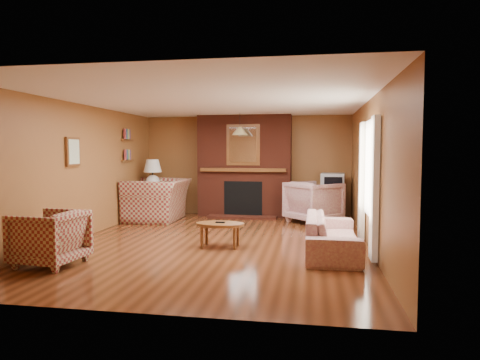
% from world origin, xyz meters
% --- Properties ---
extents(floor, '(6.50, 6.50, 0.00)m').
position_xyz_m(floor, '(0.00, 0.00, 0.00)').
color(floor, '#48230F').
rests_on(floor, ground).
extents(ceiling, '(6.50, 6.50, 0.00)m').
position_xyz_m(ceiling, '(0.00, 0.00, 2.40)').
color(ceiling, white).
rests_on(ceiling, wall_back).
extents(wall_back, '(6.50, 0.00, 6.50)m').
position_xyz_m(wall_back, '(0.00, 3.25, 1.20)').
color(wall_back, '#9B622F').
rests_on(wall_back, floor).
extents(wall_front, '(6.50, 0.00, 6.50)m').
position_xyz_m(wall_front, '(0.00, -3.25, 1.20)').
color(wall_front, '#9B622F').
rests_on(wall_front, floor).
extents(wall_left, '(0.00, 6.50, 6.50)m').
position_xyz_m(wall_left, '(-2.50, 0.00, 1.20)').
color(wall_left, '#9B622F').
rests_on(wall_left, floor).
extents(wall_right, '(0.00, 6.50, 6.50)m').
position_xyz_m(wall_right, '(2.50, 0.00, 1.20)').
color(wall_right, '#9B622F').
rests_on(wall_right, floor).
extents(fireplace, '(2.20, 0.82, 2.40)m').
position_xyz_m(fireplace, '(0.00, 2.98, 1.18)').
color(fireplace, '#561F12').
rests_on(fireplace, floor).
extents(window_right, '(0.10, 1.85, 2.00)m').
position_xyz_m(window_right, '(2.45, -0.20, 1.13)').
color(window_right, beige).
rests_on(window_right, wall_right).
extents(bookshelf, '(0.09, 0.55, 0.71)m').
position_xyz_m(bookshelf, '(-2.44, 1.90, 1.67)').
color(bookshelf, brown).
rests_on(bookshelf, wall_left).
extents(botanical_print, '(0.05, 0.40, 0.50)m').
position_xyz_m(botanical_print, '(-2.47, -0.30, 1.55)').
color(botanical_print, brown).
rests_on(botanical_print, wall_left).
extents(pendant_light, '(0.36, 0.36, 0.48)m').
position_xyz_m(pendant_light, '(0.00, 2.30, 2.00)').
color(pendant_light, black).
rests_on(pendant_light, ceiling).
extents(plaid_loveseat, '(1.27, 1.44, 0.92)m').
position_xyz_m(plaid_loveseat, '(-1.85, 2.08, 0.46)').
color(plaid_loveseat, maroon).
rests_on(plaid_loveseat, floor).
extents(plaid_armchair, '(0.90, 0.88, 0.75)m').
position_xyz_m(plaid_armchair, '(-1.95, -1.80, 0.38)').
color(plaid_armchair, maroon).
rests_on(plaid_armchair, floor).
extents(floral_sofa, '(0.79, 1.99, 0.58)m').
position_xyz_m(floral_sofa, '(1.90, -0.44, 0.29)').
color(floral_sofa, beige).
rests_on(floral_sofa, floor).
extents(floral_armchair, '(1.38, 1.38, 0.90)m').
position_xyz_m(floral_armchair, '(1.63, 2.31, 0.45)').
color(floral_armchair, beige).
rests_on(floral_armchair, floor).
extents(coffee_table, '(0.80, 0.49, 0.42)m').
position_xyz_m(coffee_table, '(0.12, -0.34, 0.34)').
color(coffee_table, brown).
rests_on(coffee_table, floor).
extents(side_table, '(0.52, 0.52, 0.66)m').
position_xyz_m(side_table, '(-2.10, 2.45, 0.33)').
color(side_table, brown).
rests_on(side_table, floor).
extents(table_lamp, '(0.42, 0.42, 0.69)m').
position_xyz_m(table_lamp, '(-2.10, 2.45, 1.05)').
color(table_lamp, silver).
rests_on(table_lamp, side_table).
extents(tv_stand, '(0.54, 0.49, 0.58)m').
position_xyz_m(tv_stand, '(2.05, 2.80, 0.29)').
color(tv_stand, black).
rests_on(tv_stand, floor).
extents(crt_tv, '(0.55, 0.55, 0.47)m').
position_xyz_m(crt_tv, '(2.05, 2.79, 0.82)').
color(crt_tv, '#ABADB3').
rests_on(crt_tv, tv_stand).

